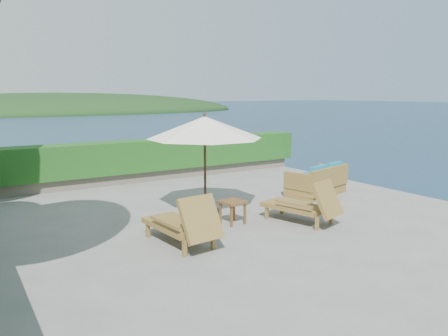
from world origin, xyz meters
TOP-DOWN VIEW (x-y plane):
  - ground at (0.00, 0.00)m, footprint 12.00×12.00m
  - foundation at (0.00, 0.00)m, footprint 12.00×12.00m
  - offshore_island at (25.00, 140.00)m, footprint 126.00×57.60m
  - planter_wall_far at (0.00, 5.60)m, footprint 12.00×0.60m
  - hedge_far at (0.00, 5.60)m, footprint 12.40×0.90m
  - patio_umbrella at (-0.16, 0.91)m, footprint 3.59×3.59m
  - lounge_left at (-1.60, -0.78)m, footprint 0.93×1.88m
  - lounge_right at (1.35, -0.91)m, footprint 1.18×1.90m
  - side_table at (-0.04, -0.10)m, footprint 0.54×0.54m
  - wicker_loveseat at (3.56, 0.94)m, footprint 2.06×1.40m

SIDE VIEW (x-z plane):
  - offshore_island at x=25.00m, z-range -9.30..3.30m
  - foundation at x=0.00m, z-range -3.05..-0.05m
  - ground at x=0.00m, z-range 0.00..0.00m
  - planter_wall_far at x=0.00m, z-range 0.00..0.36m
  - wicker_loveseat at x=3.56m, z-range -0.10..0.82m
  - lounge_right at x=1.35m, z-range -0.08..0.94m
  - side_table at x=-0.04m, z-range 0.17..0.69m
  - lounge_left at x=-1.60m, z-range -0.09..0.96m
  - hedge_far at x=0.00m, z-range 0.35..1.35m
  - patio_umbrella at x=-0.16m, z-range 0.84..3.28m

